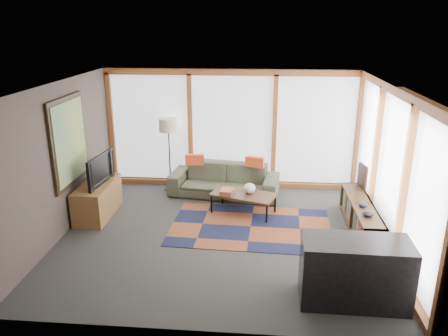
# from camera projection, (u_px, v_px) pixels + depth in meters

# --- Properties ---
(ground) EXTENTS (5.50, 5.50, 0.00)m
(ground) POSITION_uv_depth(u_px,v_px,m) (222.00, 235.00, 7.61)
(ground) COLOR #2B2B29
(ground) RESTS_ON ground
(room_envelope) EXTENTS (5.52, 5.02, 2.62)m
(room_envelope) POSITION_uv_depth(u_px,v_px,m) (253.00, 142.00, 7.60)
(room_envelope) COLOR #423730
(room_envelope) RESTS_ON ground
(rug) EXTENTS (2.93, 1.95, 0.01)m
(rug) POSITION_uv_depth(u_px,v_px,m) (251.00, 227.00, 7.90)
(rug) COLOR brown
(rug) RESTS_ON ground
(sofa) EXTENTS (2.37, 1.18, 0.66)m
(sofa) POSITION_uv_depth(u_px,v_px,m) (224.00, 180.00, 9.26)
(sofa) COLOR #3D3F2E
(sofa) RESTS_ON ground
(pillow_left) EXTENTS (0.41, 0.17, 0.22)m
(pillow_left) POSITION_uv_depth(u_px,v_px,m) (195.00, 159.00, 9.19)
(pillow_left) COLOR #DB4923
(pillow_left) RESTS_ON sofa
(pillow_right) EXTENTS (0.41, 0.21, 0.21)m
(pillow_right) POSITION_uv_depth(u_px,v_px,m) (255.00, 162.00, 9.04)
(pillow_right) COLOR #DB4923
(pillow_right) RESTS_ON sofa
(floor_lamp) EXTENTS (0.40, 0.40, 1.60)m
(floor_lamp) POSITION_uv_depth(u_px,v_px,m) (169.00, 155.00, 9.43)
(floor_lamp) COLOR black
(floor_lamp) RESTS_ON ground
(coffee_table) EXTENTS (1.33, 0.95, 0.40)m
(coffee_table) POSITION_uv_depth(u_px,v_px,m) (243.00, 203.00, 8.43)
(coffee_table) COLOR #362515
(coffee_table) RESTS_ON ground
(book_stack) EXTENTS (0.26, 0.31, 0.09)m
(book_stack) POSITION_uv_depth(u_px,v_px,m) (227.00, 192.00, 8.33)
(book_stack) COLOR brown
(book_stack) RESTS_ON coffee_table
(vase) EXTENTS (0.23, 0.23, 0.20)m
(vase) POSITION_uv_depth(u_px,v_px,m) (249.00, 188.00, 8.36)
(vase) COLOR #F0E5CF
(vase) RESTS_ON coffee_table
(bookshelf) EXTENTS (0.38, 2.07, 0.52)m
(bookshelf) POSITION_uv_depth(u_px,v_px,m) (361.00, 217.00, 7.71)
(bookshelf) COLOR #362515
(bookshelf) RESTS_ON ground
(bowl_a) EXTENTS (0.22, 0.22, 0.10)m
(bowl_a) POSITION_uv_depth(u_px,v_px,m) (368.00, 213.00, 7.11)
(bowl_a) COLOR black
(bowl_a) RESTS_ON bookshelf
(bowl_b) EXTENTS (0.16, 0.16, 0.07)m
(bowl_b) POSITION_uv_depth(u_px,v_px,m) (363.00, 205.00, 7.47)
(bowl_b) COLOR black
(bowl_b) RESTS_ON bookshelf
(shelf_picture) EXTENTS (0.11, 0.35, 0.46)m
(shelf_picture) POSITION_uv_depth(u_px,v_px,m) (362.00, 176.00, 8.29)
(shelf_picture) COLOR black
(shelf_picture) RESTS_ON bookshelf
(tv_console) EXTENTS (0.54, 1.29, 0.64)m
(tv_console) POSITION_uv_depth(u_px,v_px,m) (98.00, 199.00, 8.29)
(tv_console) COLOR brown
(tv_console) RESTS_ON ground
(television) EXTENTS (0.23, 1.00, 0.57)m
(television) POSITION_uv_depth(u_px,v_px,m) (96.00, 169.00, 8.10)
(television) COLOR black
(television) RESTS_ON tv_console
(bar_counter) EXTENTS (1.40, 0.67, 0.88)m
(bar_counter) POSITION_uv_depth(u_px,v_px,m) (355.00, 272.00, 5.68)
(bar_counter) COLOR black
(bar_counter) RESTS_ON ground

